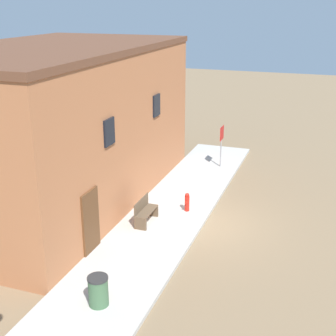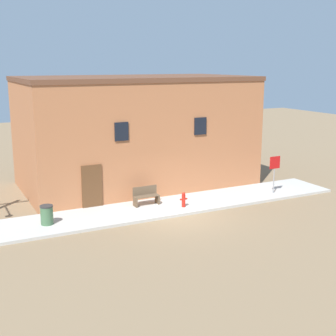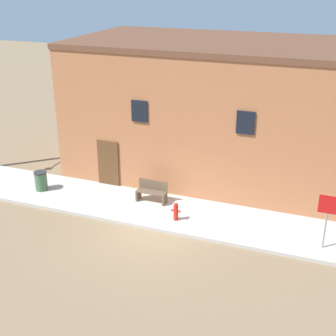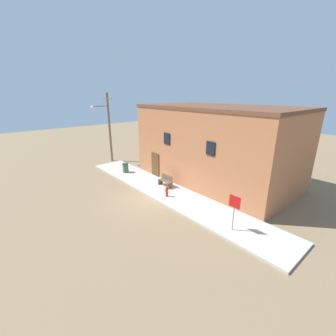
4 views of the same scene
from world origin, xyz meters
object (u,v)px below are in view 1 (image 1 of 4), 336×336
at_px(trash_bin, 98,291).
at_px(stop_sign, 222,139).
at_px(bench, 145,212).
at_px(fire_hydrant, 187,202).

bearing_deg(trash_bin, stop_sign, -2.36).
xyz_separation_m(bench, trash_bin, (-4.97, -0.68, -0.00)).
relative_size(stop_sign, bench, 1.59).
distance_m(bench, trash_bin, 5.01).
bearing_deg(stop_sign, bench, 170.38).
distance_m(fire_hydrant, bench, 1.86).
height_order(fire_hydrant, bench, bench).
bearing_deg(bench, trash_bin, -172.18).
height_order(bench, trash_bin, bench).
height_order(fire_hydrant, stop_sign, stop_sign).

